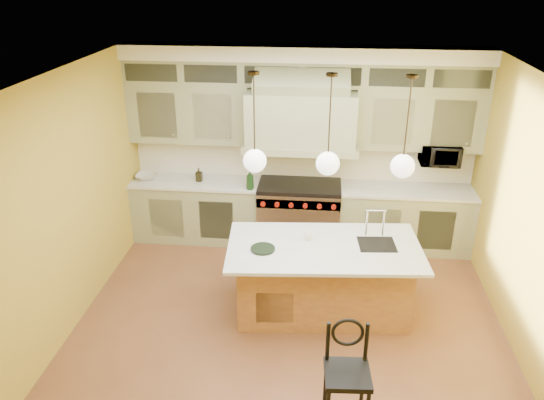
# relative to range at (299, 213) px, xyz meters

# --- Properties ---
(floor) EXTENTS (5.00, 5.00, 0.00)m
(floor) POSITION_rel_range_xyz_m (0.00, -2.14, -0.49)
(floor) COLOR brown
(floor) RESTS_ON ground
(ceiling) EXTENTS (5.00, 5.00, 0.00)m
(ceiling) POSITION_rel_range_xyz_m (0.00, -2.14, 2.41)
(ceiling) COLOR white
(ceiling) RESTS_ON wall_back
(wall_back) EXTENTS (5.00, 0.00, 5.00)m
(wall_back) POSITION_rel_range_xyz_m (0.00, 0.36, 0.96)
(wall_back) COLOR #B09530
(wall_back) RESTS_ON ground
(wall_front) EXTENTS (5.00, 0.00, 5.00)m
(wall_front) POSITION_rel_range_xyz_m (0.00, -4.64, 0.96)
(wall_front) COLOR #B09530
(wall_front) RESTS_ON ground
(wall_left) EXTENTS (0.00, 5.00, 5.00)m
(wall_left) POSITION_rel_range_xyz_m (-2.50, -2.14, 0.96)
(wall_left) COLOR #B09530
(wall_left) RESTS_ON ground
(wall_right) EXTENTS (0.00, 5.00, 5.00)m
(wall_right) POSITION_rel_range_xyz_m (2.50, -2.14, 0.96)
(wall_right) COLOR #B09530
(wall_right) RESTS_ON ground
(back_cabinetry) EXTENTS (5.00, 0.77, 2.90)m
(back_cabinetry) POSITION_rel_range_xyz_m (0.00, 0.09, 0.94)
(back_cabinetry) COLOR gray
(back_cabinetry) RESTS_ON floor
(range) EXTENTS (1.20, 0.74, 0.96)m
(range) POSITION_rel_range_xyz_m (0.00, 0.00, 0.00)
(range) COLOR silver
(range) RESTS_ON floor
(kitchen_island) EXTENTS (2.32, 1.37, 1.35)m
(kitchen_island) POSITION_rel_range_xyz_m (0.38, -1.70, -0.01)
(kitchen_island) COLOR brown
(kitchen_island) RESTS_ON floor
(counter_stool) EXTENTS (0.42, 0.42, 1.13)m
(counter_stool) POSITION_rel_range_xyz_m (0.61, -3.51, 0.16)
(counter_stool) COLOR black
(counter_stool) RESTS_ON floor
(microwave) EXTENTS (0.54, 0.37, 0.30)m
(microwave) POSITION_rel_range_xyz_m (1.95, 0.11, 0.96)
(microwave) COLOR black
(microwave) RESTS_ON back_cabinetry
(oil_bottle_a) EXTENTS (0.13, 0.13, 0.29)m
(oil_bottle_a) POSITION_rel_range_xyz_m (-0.70, -0.22, 0.60)
(oil_bottle_a) COLOR black
(oil_bottle_a) RESTS_ON back_cabinetry
(oil_bottle_b) EXTENTS (0.09, 0.10, 0.20)m
(oil_bottle_b) POSITION_rel_range_xyz_m (-1.49, 0.01, 0.56)
(oil_bottle_b) COLOR black
(oil_bottle_b) RESTS_ON back_cabinetry
(fruit_bowl) EXTENTS (0.32, 0.32, 0.08)m
(fruit_bowl) POSITION_rel_range_xyz_m (-2.30, 0.01, 0.49)
(fruit_bowl) COLOR beige
(fruit_bowl) RESTS_ON back_cabinetry
(cup) EXTENTS (0.10, 0.10, 0.09)m
(cup) POSITION_rel_range_xyz_m (0.19, -1.61, 0.48)
(cup) COLOR white
(cup) RESTS_ON kitchen_island
(pendant_left) EXTENTS (0.26, 0.26, 1.11)m
(pendant_left) POSITION_rel_range_xyz_m (-0.42, -1.69, 1.46)
(pendant_left) COLOR #2D2319
(pendant_left) RESTS_ON ceiling
(pendant_center) EXTENTS (0.26, 0.26, 1.11)m
(pendant_center) POSITION_rel_range_xyz_m (0.38, -1.69, 1.46)
(pendant_center) COLOR #2D2319
(pendant_center) RESTS_ON ceiling
(pendant_right) EXTENTS (0.26, 0.26, 1.11)m
(pendant_right) POSITION_rel_range_xyz_m (1.18, -1.69, 1.46)
(pendant_right) COLOR #2D2319
(pendant_right) RESTS_ON ceiling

